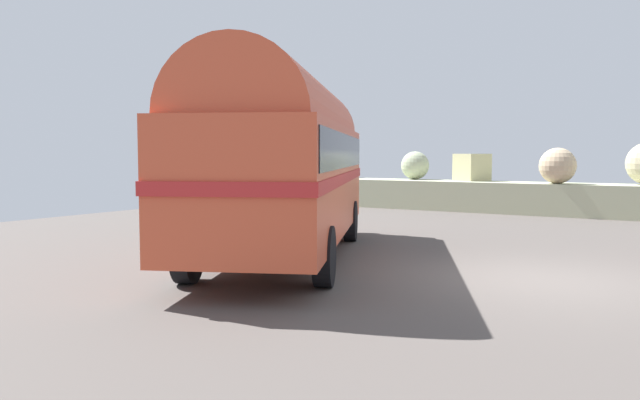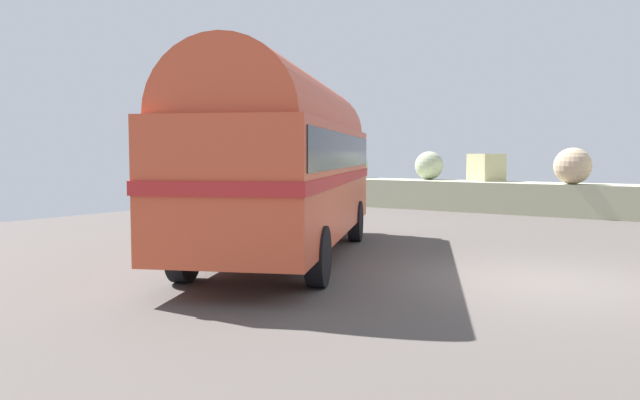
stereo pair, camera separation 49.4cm
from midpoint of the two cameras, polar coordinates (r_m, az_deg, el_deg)
ground at (r=10.83m, az=20.81°, el=-7.11°), size 32.00×26.00×0.02m
vintage_coach at (r=12.32m, az=-2.02°, el=4.05°), size 5.77×8.79×3.70m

